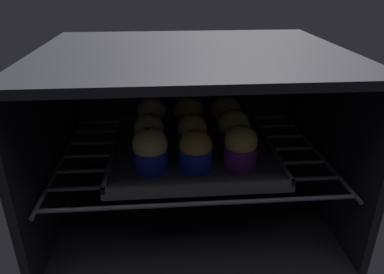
{
  "coord_description": "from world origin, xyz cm",
  "views": [
    {
      "loc": [
        -5.48,
        -46.88,
        49.14
      ],
      "look_at": [
        0.0,
        21.13,
        17.58
      ],
      "focal_mm": 33.75,
      "sensor_mm": 36.0,
      "label": 1
    }
  ],
  "objects_px": {
    "muffin_row0_col0": "(150,149)",
    "muffin_row0_col1": "(197,151)",
    "muffin_row2_col0": "(152,116)",
    "muffin_row2_col2": "(226,114)",
    "muffin_row2_col1": "(190,115)",
    "muffin_row1_col1": "(190,133)",
    "muffin_row0_col2": "(241,146)",
    "baking_tray": "(192,149)",
    "muffin_row1_col0": "(149,132)",
    "muffin_row1_col2": "(233,129)"
  },
  "relations": [
    {
      "from": "muffin_row1_col1",
      "to": "muffin_row0_col0",
      "type": "bearing_deg",
      "value": -134.53
    },
    {
      "from": "muffin_row1_col2",
      "to": "muffin_row0_col2",
      "type": "bearing_deg",
      "value": -91.1
    },
    {
      "from": "muffin_row0_col2",
      "to": "muffin_row1_col0",
      "type": "height_order",
      "value": "muffin_row0_col2"
    },
    {
      "from": "baking_tray",
      "to": "muffin_row0_col1",
      "type": "height_order",
      "value": "muffin_row0_col1"
    },
    {
      "from": "muffin_row0_col1",
      "to": "muffin_row2_col1",
      "type": "height_order",
      "value": "muffin_row2_col1"
    },
    {
      "from": "muffin_row1_col1",
      "to": "muffin_row2_col1",
      "type": "xyz_separation_m",
      "value": [
        0.01,
        0.08,
        0.01
      ]
    },
    {
      "from": "muffin_row1_col1",
      "to": "muffin_row1_col2",
      "type": "bearing_deg",
      "value": 1.36
    },
    {
      "from": "muffin_row1_col1",
      "to": "muffin_row1_col2",
      "type": "height_order",
      "value": "muffin_row1_col2"
    },
    {
      "from": "muffin_row1_col0",
      "to": "muffin_row1_col1",
      "type": "bearing_deg",
      "value": -0.63
    },
    {
      "from": "baking_tray",
      "to": "muffin_row0_col1",
      "type": "xyz_separation_m",
      "value": [
        0.0,
        -0.09,
        0.04
      ]
    },
    {
      "from": "muffin_row0_col1",
      "to": "muffin_row1_col0",
      "type": "relative_size",
      "value": 0.95
    },
    {
      "from": "muffin_row1_col1",
      "to": "muffin_row2_col0",
      "type": "distance_m",
      "value": 0.12
    },
    {
      "from": "baking_tray",
      "to": "muffin_row1_col0",
      "type": "xyz_separation_m",
      "value": [
        -0.09,
        -0.0,
        0.04
      ]
    },
    {
      "from": "muffin_row1_col2",
      "to": "muffin_row2_col2",
      "type": "distance_m",
      "value": 0.09
    },
    {
      "from": "muffin_row2_col1",
      "to": "muffin_row2_col2",
      "type": "distance_m",
      "value": 0.08
    },
    {
      "from": "muffin_row1_col2",
      "to": "muffin_row2_col2",
      "type": "relative_size",
      "value": 0.98
    },
    {
      "from": "muffin_row0_col2",
      "to": "muffin_row2_col2",
      "type": "xyz_separation_m",
      "value": [
        0.0,
        0.17,
        0.0
      ]
    },
    {
      "from": "muffin_row1_col2",
      "to": "muffin_row2_col1",
      "type": "relative_size",
      "value": 0.92
    },
    {
      "from": "muffin_row2_col1",
      "to": "muffin_row1_col1",
      "type": "bearing_deg",
      "value": -93.5
    },
    {
      "from": "muffin_row0_col2",
      "to": "baking_tray",
      "type": "bearing_deg",
      "value": 136.25
    },
    {
      "from": "muffin_row1_col0",
      "to": "muffin_row1_col2",
      "type": "xyz_separation_m",
      "value": [
        0.17,
        0.0,
        0.0
      ]
    },
    {
      "from": "muffin_row1_col2",
      "to": "muffin_row2_col1",
      "type": "xyz_separation_m",
      "value": [
        -0.09,
        0.08,
        0.0
      ]
    },
    {
      "from": "muffin_row1_col1",
      "to": "muffin_row2_col2",
      "type": "height_order",
      "value": "muffin_row2_col2"
    },
    {
      "from": "muffin_row0_col2",
      "to": "muffin_row2_col2",
      "type": "distance_m",
      "value": 0.17
    },
    {
      "from": "muffin_row2_col0",
      "to": "muffin_row2_col2",
      "type": "distance_m",
      "value": 0.17
    },
    {
      "from": "muffin_row1_col1",
      "to": "muffin_row2_col2",
      "type": "xyz_separation_m",
      "value": [
        0.09,
        0.09,
        0.0
      ]
    },
    {
      "from": "muffin_row2_col1",
      "to": "baking_tray",
      "type": "bearing_deg",
      "value": -91.21
    },
    {
      "from": "muffin_row1_col1",
      "to": "muffin_row2_col1",
      "type": "relative_size",
      "value": 0.85
    },
    {
      "from": "muffin_row0_col2",
      "to": "muffin_row2_col2",
      "type": "relative_size",
      "value": 0.99
    },
    {
      "from": "muffin_row1_col1",
      "to": "muffin_row2_col0",
      "type": "height_order",
      "value": "muffin_row2_col0"
    },
    {
      "from": "muffin_row0_col1",
      "to": "muffin_row2_col0",
      "type": "height_order",
      "value": "muffin_row2_col0"
    },
    {
      "from": "baking_tray",
      "to": "muffin_row1_col1",
      "type": "bearing_deg",
      "value": -148.79
    },
    {
      "from": "muffin_row2_col1",
      "to": "muffin_row0_col1",
      "type": "bearing_deg",
      "value": -89.72
    },
    {
      "from": "muffin_row1_col0",
      "to": "muffin_row1_col1",
      "type": "height_order",
      "value": "muffin_row1_col0"
    },
    {
      "from": "muffin_row2_col0",
      "to": "muffin_row2_col1",
      "type": "height_order",
      "value": "muffin_row2_col1"
    },
    {
      "from": "muffin_row0_col2",
      "to": "muffin_row1_col2",
      "type": "distance_m",
      "value": 0.08
    },
    {
      "from": "baking_tray",
      "to": "muffin_row2_col0",
      "type": "xyz_separation_m",
      "value": [
        -0.08,
        0.09,
        0.04
      ]
    },
    {
      "from": "muffin_row2_col2",
      "to": "muffin_row2_col1",
      "type": "bearing_deg",
      "value": -175.99
    },
    {
      "from": "muffin_row2_col0",
      "to": "muffin_row2_col2",
      "type": "xyz_separation_m",
      "value": [
        0.17,
        0.0,
        -0.0
      ]
    },
    {
      "from": "baking_tray",
      "to": "muffin_row2_col1",
      "type": "relative_size",
      "value": 3.73
    },
    {
      "from": "baking_tray",
      "to": "muffin_row2_col0",
      "type": "bearing_deg",
      "value": 134.49
    },
    {
      "from": "muffin_row0_col0",
      "to": "muffin_row2_col2",
      "type": "height_order",
      "value": "same"
    },
    {
      "from": "muffin_row0_col1",
      "to": "muffin_row1_col0",
      "type": "bearing_deg",
      "value": 136.98
    },
    {
      "from": "muffin_row1_col0",
      "to": "muffin_row2_col0",
      "type": "distance_m",
      "value": 0.09
    },
    {
      "from": "muffin_row0_col2",
      "to": "muffin_row1_col0",
      "type": "xyz_separation_m",
      "value": [
        -0.17,
        0.08,
        -0.0
      ]
    },
    {
      "from": "muffin_row0_col1",
      "to": "muffin_row0_col2",
      "type": "distance_m",
      "value": 0.08
    },
    {
      "from": "muffin_row1_col2",
      "to": "muffin_row2_col1",
      "type": "height_order",
      "value": "muffin_row2_col1"
    },
    {
      "from": "muffin_row2_col1",
      "to": "muffin_row2_col2",
      "type": "relative_size",
      "value": 1.07
    },
    {
      "from": "muffin_row0_col0",
      "to": "muffin_row0_col1",
      "type": "relative_size",
      "value": 1.1
    },
    {
      "from": "muffin_row0_col1",
      "to": "muffin_row2_col0",
      "type": "xyz_separation_m",
      "value": [
        -0.09,
        0.17,
        0.0
      ]
    }
  ]
}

